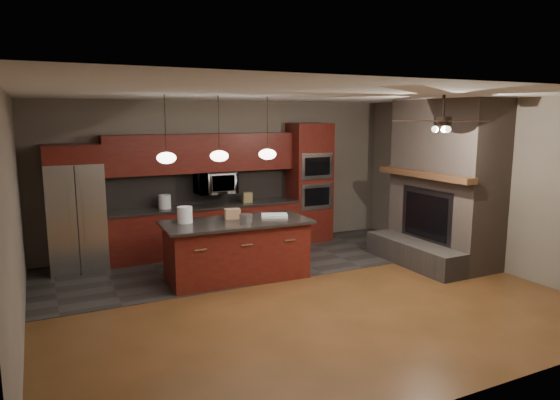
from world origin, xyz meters
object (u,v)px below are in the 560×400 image
microwave (215,183)px  counter_box (247,197)px  cardboard_box (232,214)px  paint_tray (274,216)px  white_bucket (185,215)px  refrigerator (75,208)px  kitchen_island (237,250)px  counter_bucket (165,202)px  paint_can (246,218)px  oven_tower (309,183)px

microwave → counter_box: bearing=-9.5°
cardboard_box → counter_box: (0.83, 1.39, -0.00)m
paint_tray → white_bucket: bearing=-164.6°
white_bucket → counter_box: 2.11m
paint_tray → counter_box: bearing=106.4°
microwave → refrigerator: 2.46m
cardboard_box → kitchen_island: bearing=-82.9°
refrigerator → counter_bucket: refrigerator is taller
kitchen_island → white_bucket: 0.97m
paint_tray → refrigerator: bearing=174.7°
microwave → cardboard_box: bearing=-98.8°
refrigerator → paint_can: 2.87m
paint_tray → counter_bucket: 2.13m
cardboard_box → counter_bucket: 1.62m
counter_box → paint_tray: bearing=-87.3°
white_bucket → counter_bucket: white_bucket is taller
refrigerator → paint_tray: refrigerator is taller
oven_tower → cardboard_box: size_ratio=9.86×
white_bucket → kitchen_island: bearing=-16.6°
white_bucket → paint_tray: (1.41, -0.19, -0.10)m
paint_can → paint_tray: (0.58, 0.20, -0.04)m
microwave → counter_box: size_ratio=3.79×
paint_tray → counter_box: size_ratio=2.16×
kitchen_island → paint_can: paint_can is taller
oven_tower → refrigerator: (-4.41, -0.07, -0.15)m
white_bucket → microwave: bearing=56.1°
counter_bucket → refrigerator: bearing=-176.9°
counter_bucket → counter_box: bearing=-1.8°
microwave → kitchen_island: (-0.25, -1.70, -0.84)m
paint_can → counter_bucket: counter_bucket is taller
white_bucket → counter_box: white_bucket is taller
paint_tray → cardboard_box: bearing=-172.1°
oven_tower → white_bucket: oven_tower is taller
white_bucket → paint_tray: 1.43m
refrigerator → counter_bucket: bearing=3.1°
counter_bucket → paint_can: bearing=-66.1°
microwave → paint_tray: bearing=-75.9°
paint_can → cardboard_box: (-0.07, 0.37, 0.01)m
oven_tower → cardboard_box: oven_tower is taller
microwave → refrigerator: refrigerator is taller
microwave → white_bucket: bearing=-123.9°
microwave → counter_box: 0.68m
counter_bucket → oven_tower: bearing=-0.1°
refrigerator → paint_tray: (2.86, -1.54, -0.10)m
paint_can → counter_bucket: bearing=113.9°
kitchen_island → cardboard_box: cardboard_box is taller
paint_can → paint_tray: size_ratio=0.47×
paint_tray → cardboard_box: 0.68m
refrigerator → cardboard_box: (2.21, -1.36, -0.04)m
refrigerator → counter_box: 3.04m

